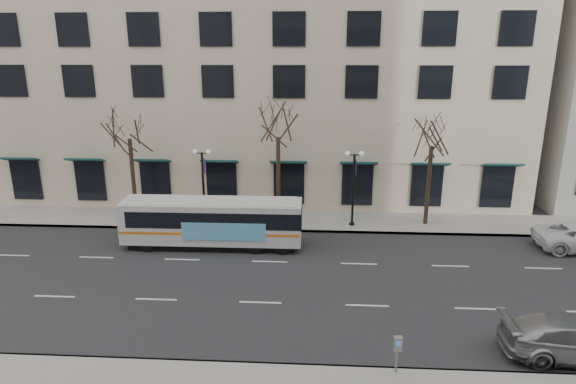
# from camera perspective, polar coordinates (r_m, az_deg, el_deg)

# --- Properties ---
(ground) EXTENTS (160.00, 160.00, 0.00)m
(ground) POSITION_cam_1_polar(r_m,az_deg,el_deg) (25.28, -2.69, -10.41)
(ground) COLOR black
(ground) RESTS_ON ground
(sidewalk_far) EXTENTS (80.00, 4.00, 0.15)m
(sidewalk_far) POSITION_cam_1_polar(r_m,az_deg,el_deg) (33.51, 7.47, -3.53)
(sidewalk_far) COLOR gray
(sidewalk_far) RESTS_ON ground
(building_hotel) EXTENTS (40.00, 20.00, 24.00)m
(building_hotel) POSITION_cam_1_polar(r_m,az_deg,el_deg) (43.70, -2.66, 17.10)
(building_hotel) COLOR #C4B396
(building_hotel) RESTS_ON ground
(tree_far_left) EXTENTS (3.60, 3.60, 8.34)m
(tree_far_left) POSITION_cam_1_polar(r_m,az_deg,el_deg) (33.98, -18.41, 7.58)
(tree_far_left) COLOR black
(tree_far_left) RESTS_ON ground
(tree_far_mid) EXTENTS (3.60, 3.60, 8.55)m
(tree_far_mid) POSITION_cam_1_polar(r_m,az_deg,el_deg) (31.67, -1.20, 8.20)
(tree_far_mid) COLOR black
(tree_far_mid) RESTS_ON ground
(tree_far_right) EXTENTS (3.60, 3.60, 8.06)m
(tree_far_right) POSITION_cam_1_polar(r_m,az_deg,el_deg) (32.53, 16.79, 6.87)
(tree_far_right) COLOR black
(tree_far_right) RESTS_ON ground
(lamp_post_left) EXTENTS (1.22, 0.45, 5.21)m
(lamp_post_left) POSITION_cam_1_polar(r_m,az_deg,el_deg) (32.66, -10.00, 1.10)
(lamp_post_left) COLOR black
(lamp_post_left) RESTS_ON ground
(lamp_post_right) EXTENTS (1.22, 0.45, 5.21)m
(lamp_post_right) POSITION_cam_1_polar(r_m,az_deg,el_deg) (31.89, 7.77, 0.84)
(lamp_post_right) COLOR black
(lamp_post_right) RESTS_ON ground
(city_bus) EXTENTS (10.75, 2.44, 2.91)m
(city_bus) POSITION_cam_1_polar(r_m,az_deg,el_deg) (29.19, -8.82, -3.46)
(city_bus) COLOR silver
(city_bus) RESTS_ON ground
(silver_car) EXTENTS (5.52, 2.38, 1.58)m
(silver_car) POSITION_cam_1_polar(r_m,az_deg,el_deg) (22.14, 30.87, -14.71)
(silver_car) COLOR #95979C
(silver_car) RESTS_ON ground
(pay_station) EXTENTS (0.33, 0.24, 1.45)m
(pay_station) POSITION_cam_1_polar(r_m,az_deg,el_deg) (18.49, 12.84, -17.45)
(pay_station) COLOR gray
(pay_station) RESTS_ON sidewalk_near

